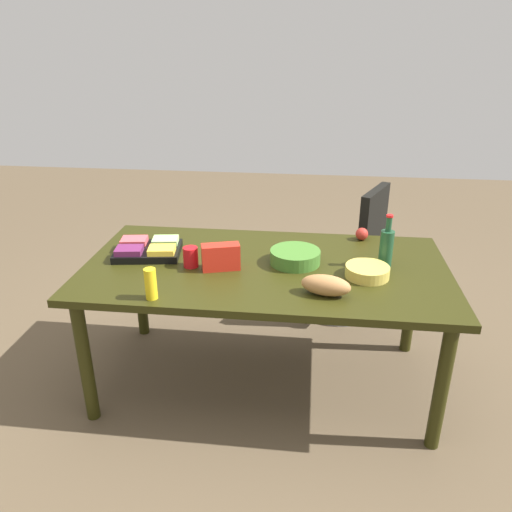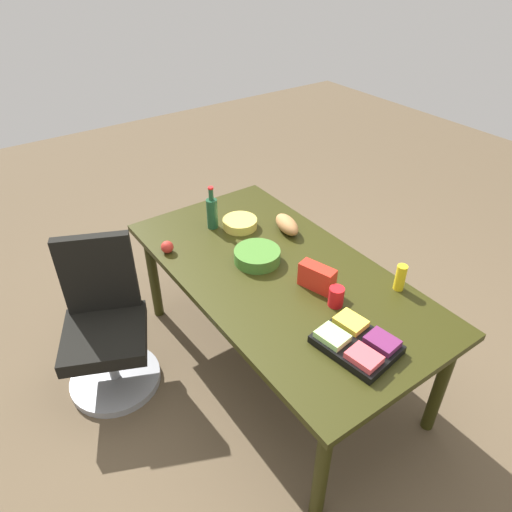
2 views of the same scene
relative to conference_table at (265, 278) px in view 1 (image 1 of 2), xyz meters
name	(u,v)px [view 1 (image 1 of 2)]	position (x,y,z in m)	size (l,w,h in m)	color
ground_plane	(265,379)	(0.00, 0.00, -0.69)	(10.00, 10.00, 0.00)	brown
conference_table	(265,278)	(0.00, 0.00, 0.00)	(1.96, 1.03, 0.76)	#2A290C
office_chair	(347,266)	(-0.51, -0.91, -0.32)	(0.63, 0.63, 0.97)	gray
chip_bag_red	(221,257)	(0.23, 0.08, 0.15)	(0.20, 0.08, 0.14)	red
chip_bowl	(367,271)	(-0.53, 0.08, 0.11)	(0.23, 0.23, 0.06)	gold
apple_red	(362,234)	(-0.55, -0.44, 0.11)	(0.08, 0.08, 0.08)	#AE2820
red_solo_cup	(191,257)	(0.40, 0.06, 0.13)	(0.08, 0.08, 0.11)	red
salad_bowl	(295,257)	(-0.16, -0.04, 0.11)	(0.27, 0.27, 0.08)	#3E7027
bread_loaf	(326,285)	(-0.32, 0.30, 0.13)	(0.24, 0.11, 0.10)	#A97442
fruit_platter	(148,249)	(0.68, -0.06, 0.11)	(0.40, 0.33, 0.07)	black
wine_bottle	(386,247)	(-0.64, -0.06, 0.19)	(0.08, 0.08, 0.29)	#1C462A
mustard_bottle	(151,284)	(0.50, 0.44, 0.15)	(0.06, 0.06, 0.15)	yellow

